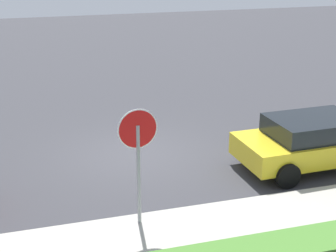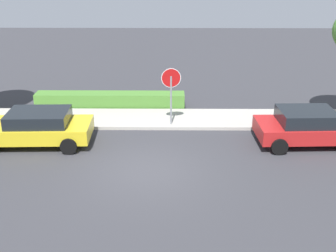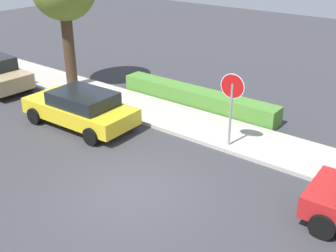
{
  "view_description": "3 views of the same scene",
  "coord_description": "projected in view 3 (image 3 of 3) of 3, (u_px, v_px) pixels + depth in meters",
  "views": [
    {
      "loc": [
        3.02,
        13.22,
        5.71
      ],
      "look_at": [
        -0.67,
        0.94,
        1.12
      ],
      "focal_mm": 55.0,
      "sensor_mm": 36.0,
      "label": 1
    },
    {
      "loc": [
        0.86,
        -13.1,
        7.1
      ],
      "look_at": [
        0.74,
        1.04,
        1.24
      ],
      "focal_mm": 45.0,
      "sensor_mm": 36.0,
      "label": 2
    },
    {
      "loc": [
        6.99,
        -7.36,
        6.67
      ],
      "look_at": [
        0.07,
        1.58,
        1.46
      ],
      "focal_mm": 45.0,
      "sensor_mm": 36.0,
      "label": 3
    }
  ],
  "objects": [
    {
      "name": "ground_plane",
      "position": [
        132.0,
        190.0,
        11.96
      ],
      "size": [
        60.0,
        60.0,
        0.0
      ],
      "primitive_type": "plane",
      "color": "#38383D"
    },
    {
      "name": "front_yard_hedge",
      "position": [
        197.0,
        98.0,
        17.57
      ],
      "size": [
        7.26,
        0.86,
        0.76
      ],
      "color": "#4C8433",
      "rests_on": "ground_plane"
    },
    {
      "name": "parked_car_yellow",
      "position": [
        81.0,
        108.0,
        15.7
      ],
      "size": [
        4.51,
        2.21,
        1.38
      ],
      "color": "yellow",
      "rests_on": "ground_plane"
    },
    {
      "name": "stop_sign",
      "position": [
        232.0,
        98.0,
        13.54
      ],
      "size": [
        0.83,
        0.09,
        2.64
      ],
      "color": "gray",
      "rests_on": "ground_plane"
    },
    {
      "name": "sidewalk_curb",
      "position": [
        219.0,
        132.0,
        15.33
      ],
      "size": [
        32.0,
        2.31,
        0.14
      ],
      "primitive_type": "cube",
      "color": "#B2ADA3",
      "rests_on": "ground_plane"
    }
  ]
}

